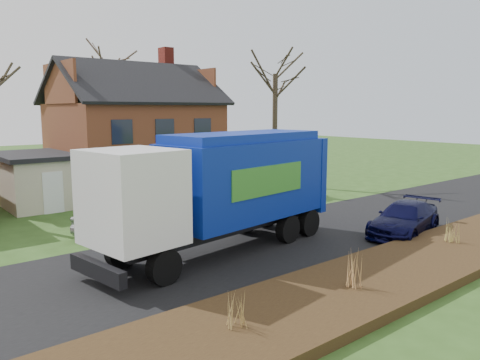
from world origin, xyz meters
TOP-DOWN VIEW (x-y plane):
  - ground at (0.00, 0.00)m, footprint 120.00×120.00m
  - road at (0.00, 0.00)m, footprint 80.00×7.00m
  - mulch_verge at (0.00, -5.30)m, footprint 80.00×3.50m
  - main_house at (1.49, 13.91)m, footprint 12.95×8.95m
  - garbage_truck at (-1.37, 0.29)m, footprint 10.36×4.05m
  - silver_sedan at (-3.25, 5.26)m, footprint 4.30×2.98m
  - navy_wagon at (5.80, -2.70)m, footprint 4.90×2.79m
  - tree_front_east at (10.59, 10.23)m, footprint 3.88×3.88m
  - tree_back at (3.63, 21.88)m, footprint 3.82×3.82m
  - grass_clump_west at (-5.31, -5.30)m, footprint 0.32×0.26m
  - grass_clump_mid at (-1.30, -5.42)m, footprint 0.39×0.32m
  - grass_clump_east at (5.27, -5.03)m, footprint 0.35×0.29m

SIDE VIEW (x-z plane):
  - ground at x=0.00m, z-range 0.00..0.00m
  - road at x=0.00m, z-range 0.00..0.02m
  - mulch_verge at x=0.00m, z-range 0.00..0.30m
  - navy_wagon at x=5.80m, z-range 0.00..1.34m
  - silver_sedan at x=-3.25m, z-range 0.00..1.34m
  - grass_clump_west at x=-5.31m, z-range 0.30..1.14m
  - grass_clump_east at x=5.27m, z-range 0.30..1.17m
  - grass_clump_mid at x=-1.30m, z-range 0.30..1.39m
  - garbage_truck at x=-1.37m, z-range 0.33..4.65m
  - main_house at x=1.49m, z-range -0.60..8.66m
  - tree_front_east at x=10.59m, z-range 3.37..14.14m
  - tree_back at x=3.63m, z-range 4.03..16.11m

